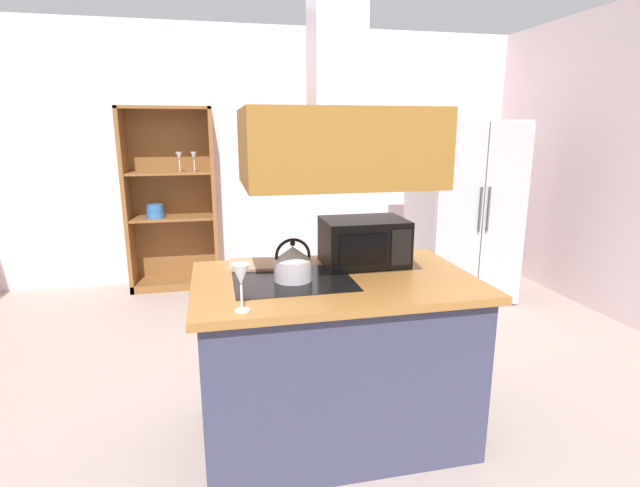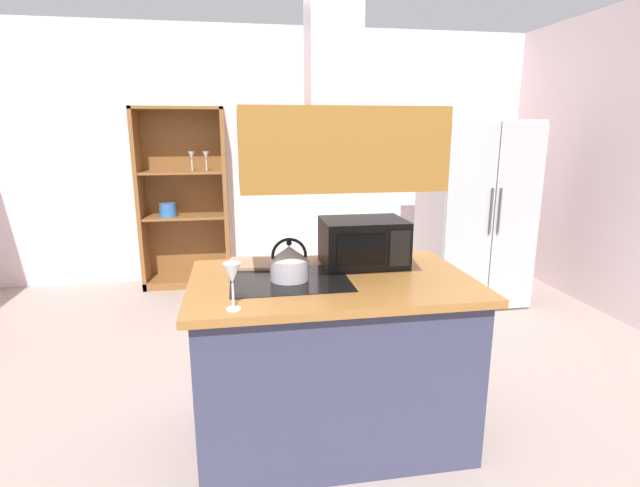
{
  "view_description": "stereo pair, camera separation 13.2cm",
  "coord_description": "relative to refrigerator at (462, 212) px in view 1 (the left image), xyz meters",
  "views": [
    {
      "loc": [
        -0.47,
        -2.4,
        1.65
      ],
      "look_at": [
        0.12,
        0.25,
        1.0
      ],
      "focal_mm": 27.0,
      "sensor_mm": 36.0,
      "label": 1
    },
    {
      "loc": [
        -0.34,
        -2.43,
        1.65
      ],
      "look_at": [
        0.12,
        0.25,
        1.0
      ],
      "focal_mm": 27.0,
      "sensor_mm": 36.0,
      "label": 2
    }
  ],
  "objects": [
    {
      "name": "kettle",
      "position": [
        -1.97,
        -1.89,
        0.13
      ],
      "size": [
        0.2,
        0.2,
        0.22
      ],
      "color": "#B4B2BC",
      "rests_on": "kitchen_island"
    },
    {
      "name": "range_hood",
      "position": [
        -1.75,
        -1.89,
        0.83
      ],
      "size": [
        0.9,
        0.7,
        1.32
      ],
      "color": "#905F24"
    },
    {
      "name": "wine_glass_on_counter",
      "position": [
        -2.25,
        -2.26,
        0.19
      ],
      "size": [
        0.08,
        0.08,
        0.21
      ],
      "color": "silver",
      "rests_on": "kitchen_island"
    },
    {
      "name": "ground_plane",
      "position": [
        -1.87,
        -1.79,
        -0.86
      ],
      "size": [
        7.8,
        7.8,
        0.0
      ],
      "primitive_type": "plane",
      "color": "#A18E85"
    },
    {
      "name": "wall_back",
      "position": [
        -1.87,
        1.21,
        0.49
      ],
      "size": [
        6.0,
        0.12,
        2.7
      ],
      "primitive_type": "cube",
      "color": "silver",
      "rests_on": "ground"
    },
    {
      "name": "microwave",
      "position": [
        -1.53,
        -1.68,
        0.17
      ],
      "size": [
        0.46,
        0.35,
        0.26
      ],
      "color": "black",
      "rests_on": "kitchen_island"
    },
    {
      "name": "dish_cabinet",
      "position": [
        -2.78,
        0.99,
        -0.03
      ],
      "size": [
        0.9,
        0.4,
        1.86
      ],
      "color": "brown",
      "rests_on": "ground"
    },
    {
      "name": "refrigerator",
      "position": [
        0.0,
        0.0,
        0.0
      ],
      "size": [
        0.9,
        0.77,
        1.73
      ],
      "color": "#BBB6B5",
      "rests_on": "ground"
    },
    {
      "name": "kitchen_island",
      "position": [
        -1.76,
        -1.89,
        -0.41
      ],
      "size": [
        1.45,
        0.92,
        0.9
      ],
      "color": "#383B55",
      "rests_on": "ground"
    },
    {
      "name": "cutting_board",
      "position": [
        -2.12,
        -1.59,
        0.04
      ],
      "size": [
        0.37,
        0.29,
        0.02
      ],
      "primitive_type": "cube",
      "rotation": [
        0.0,
        0.0,
        -0.14
      ],
      "color": "tan",
      "rests_on": "kitchen_island"
    }
  ]
}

